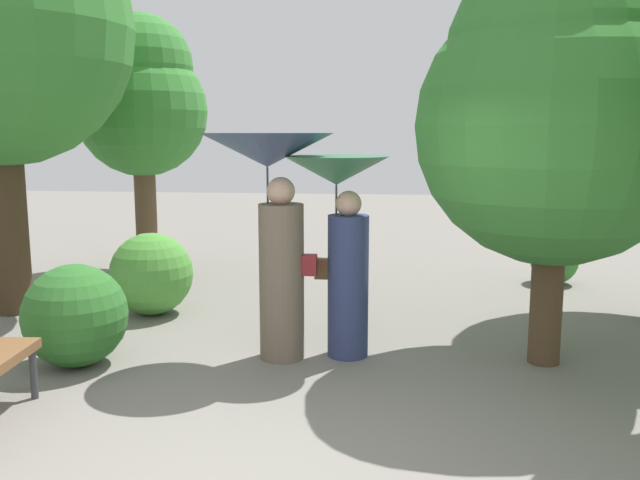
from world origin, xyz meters
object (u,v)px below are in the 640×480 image
Objects in this scene: person_left at (273,198)px; tree_mid_left at (141,98)px; person_right at (342,222)px; tree_near_right at (557,104)px.

person_left is 4.90m from tree_mid_left.
person_right is 2.23m from tree_near_right.
tree_near_right reaches higher than person_right.
person_right is 5.25m from tree_mid_left.
person_left is at bearing -54.77° from tree_mid_left.
tree_near_right is at bearing -81.17° from person_left.
tree_mid_left is at bearing 48.07° from person_right.
person_left is 2.74m from tree_near_right.
person_right is (0.64, 0.14, -0.23)m from person_left.
person_left is at bearing -177.15° from tree_near_right.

